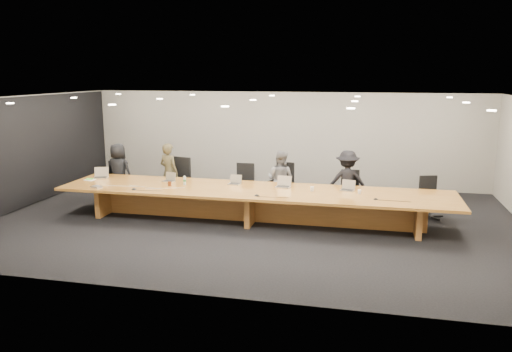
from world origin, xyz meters
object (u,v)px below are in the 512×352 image
at_px(water_bottle, 185,181).
at_px(mic_left, 134,189).
at_px(person_d, 347,182).
at_px(laptop_e, 347,185).
at_px(chair_mid_right, 281,185).
at_px(person_a, 119,171).
at_px(mic_center, 257,195).
at_px(conference_table, 253,199).
at_px(person_c, 281,180).
at_px(laptop_d, 283,182).
at_px(person_b, 169,173).
at_px(paper_cup_near, 312,189).
at_px(paper_cup_far, 359,192).
at_px(laptop_a, 100,173).
at_px(chair_right, 349,192).
at_px(laptop_c, 234,180).
at_px(av_box, 96,187).
at_px(chair_mid_left, 243,185).
at_px(laptop_b, 168,177).
at_px(mic_right, 376,199).
at_px(chair_far_right, 431,197).
at_px(chair_left, 177,180).
at_px(chair_far_left, 116,180).
at_px(amber_mug, 170,184).

relative_size(water_bottle, mic_left, 1.69).
height_order(person_d, laptop_e, person_d).
bearing_deg(person_d, chair_mid_right, -11.24).
height_order(person_a, mic_center, person_a).
xyz_separation_m(conference_table, mic_center, (0.22, -0.58, 0.25)).
height_order(person_c, mic_center, person_c).
bearing_deg(laptop_d, person_b, 170.33).
distance_m(paper_cup_near, paper_cup_far, 1.04).
height_order(chair_mid_right, person_b, person_b).
bearing_deg(laptop_a, conference_table, -21.81).
distance_m(chair_mid_right, chair_right, 1.72).
bearing_deg(water_bottle, laptop_c, 15.10).
xyz_separation_m(av_box, mic_left, (0.94, 0.00, -0.00)).
bearing_deg(person_b, mic_left, 106.69).
bearing_deg(chair_mid_left, person_a, -178.74).
height_order(laptop_c, av_box, laptop_c).
bearing_deg(laptop_d, mic_left, -158.57).
bearing_deg(mic_center, conference_table, 110.47).
bearing_deg(chair_right, conference_table, -151.70).
bearing_deg(laptop_d, paper_cup_far, -2.97).
xyz_separation_m(laptop_b, mic_left, (-0.44, -0.96, -0.10)).
bearing_deg(laptop_d, person_d, 37.72).
xyz_separation_m(laptop_a, laptop_d, (4.66, -0.01, -0.00)).
relative_size(paper_cup_near, mic_right, 0.93).
xyz_separation_m(chair_mid_right, laptop_c, (-0.97, -0.93, 0.28)).
height_order(chair_far_right, laptop_e, chair_far_right).
bearing_deg(water_bottle, chair_left, 120.03).
distance_m(chair_far_left, laptop_b, 2.10).
relative_size(chair_mid_left, laptop_d, 3.29).
bearing_deg(av_box, laptop_d, 30.99).
bearing_deg(chair_mid_right, chair_left, -158.69).
xyz_separation_m(conference_table, av_box, (-3.59, -0.61, 0.25)).
distance_m(chair_mid_right, person_c, 0.18).
relative_size(amber_mug, av_box, 0.46).
height_order(chair_far_left, paper_cup_far, chair_far_left).
distance_m(person_a, laptop_e, 6.18).
distance_m(chair_left, laptop_c, 1.95).
bearing_deg(chair_mid_right, mic_left, -129.42).
relative_size(person_b, person_c, 1.08).
bearing_deg(chair_mid_right, person_b, -158.93).
distance_m(chair_mid_right, amber_mug, 2.81).
relative_size(person_a, laptop_e, 4.98).
xyz_separation_m(chair_far_right, mic_left, (-6.65, -1.77, 0.27)).
bearing_deg(mic_right, person_d, 112.74).
height_order(chair_mid_right, person_d, person_d).
relative_size(chair_far_right, laptop_d, 2.97).
xyz_separation_m(conference_table, chair_far_left, (-4.08, 1.22, -0.00)).
bearing_deg(laptop_c, person_c, 47.72).
distance_m(laptop_d, mic_right, 2.20).
relative_size(chair_mid_right, laptop_e, 3.81).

